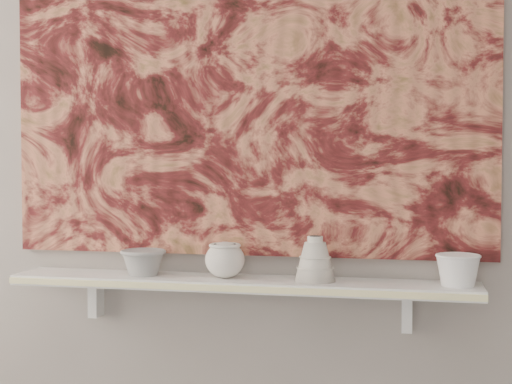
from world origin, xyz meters
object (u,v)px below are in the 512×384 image
(shelf, at_px, (239,283))
(bell_vessel, at_px, (315,259))
(painting, at_px, (245,76))
(cup_cream, at_px, (225,260))
(bowl_grey, at_px, (143,262))
(bowl_white, at_px, (458,270))

(shelf, bearing_deg, bell_vessel, 0.00)
(bell_vessel, bearing_deg, painting, 160.48)
(shelf, relative_size, cup_cream, 11.86)
(cup_cream, bearing_deg, bell_vessel, 0.00)
(painting, distance_m, bell_vessel, 0.60)
(shelf, xyz_separation_m, bell_vessel, (0.23, 0.00, 0.08))
(bowl_grey, xyz_separation_m, bell_vessel, (0.53, 0.00, 0.03))
(shelf, height_order, bowl_white, bowl_white)
(bowl_white, bearing_deg, painting, 172.70)
(bell_vessel, bearing_deg, bowl_grey, 180.00)
(painting, bearing_deg, bowl_white, -7.30)
(painting, height_order, bell_vessel, painting)
(cup_cream, height_order, bell_vessel, bell_vessel)
(bowl_white, bearing_deg, bell_vessel, 180.00)
(bell_vessel, distance_m, bowl_white, 0.40)
(shelf, bearing_deg, cup_cream, 180.00)
(shelf, bearing_deg, painting, 90.00)
(cup_cream, bearing_deg, painting, 61.26)
(shelf, distance_m, bowl_grey, 0.31)
(shelf, xyz_separation_m, bowl_grey, (-0.30, 0.00, 0.06))
(painting, height_order, bowl_grey, painting)
(bell_vessel, relative_size, bowl_white, 1.05)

